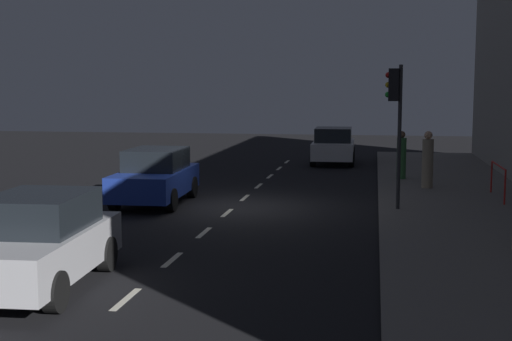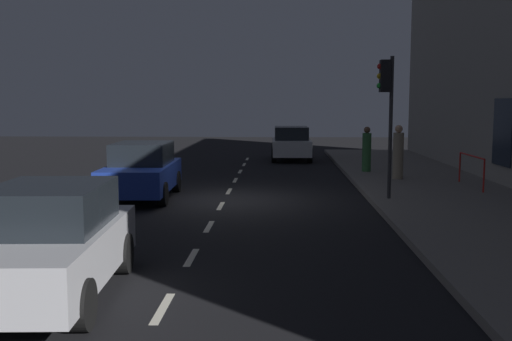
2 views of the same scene
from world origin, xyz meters
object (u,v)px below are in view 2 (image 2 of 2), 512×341
parked_car_1 (142,171)px  pedestrian_2 (398,154)px  pedestrian_1 (367,150)px  traffic_light (386,93)px  parked_car_2 (291,143)px  parked_car_0 (48,242)px

parked_car_1 → pedestrian_2: 8.62m
pedestrian_1 → pedestrian_2: pedestrian_2 is taller
traffic_light → parked_car_1: size_ratio=0.93×
parked_car_2 → pedestrian_2: pedestrian_2 is taller
parked_car_0 → parked_car_2: (3.76, 19.94, 0.00)m
traffic_light → pedestrian_1: size_ratio=2.26×
parked_car_0 → pedestrian_2: (7.21, 12.07, 0.21)m
traffic_light → parked_car_1: bearing=174.5°
traffic_light → pedestrian_2: (1.17, 4.11, -1.96)m
parked_car_1 → parked_car_2: (4.44, 11.34, -0.00)m
parked_car_0 → pedestrian_1: size_ratio=2.37×
parked_car_2 → pedestrian_2: size_ratio=2.15×
parked_car_1 → pedestrian_1: 9.09m
parked_car_0 → parked_car_1: size_ratio=0.98×
traffic_light → parked_car_0: traffic_light is taller
parked_car_1 → pedestrian_2: bearing=-158.0°
parked_car_2 → pedestrian_1: size_ratio=2.33×
pedestrian_1 → pedestrian_2: bearing=139.0°
parked_car_0 → parked_car_1: bearing=-88.7°
traffic_light → parked_car_1: traffic_light is taller
parked_car_0 → parked_car_2: same height
pedestrian_1 → parked_car_0: bearing=95.5°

